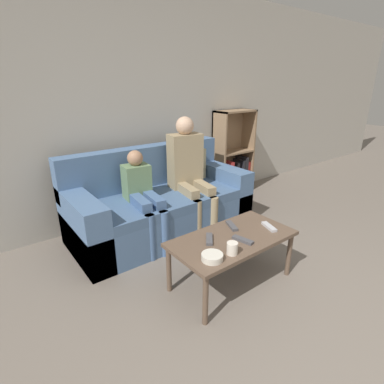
{
  "coord_description": "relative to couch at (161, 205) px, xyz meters",
  "views": [
    {
      "loc": [
        -1.52,
        -0.25,
        1.57
      ],
      "look_at": [
        0.01,
        1.75,
        0.63
      ],
      "focal_mm": 28.0,
      "sensor_mm": 36.0,
      "label": 1
    }
  ],
  "objects": [
    {
      "name": "tv_remote_2",
      "position": [
        0.31,
        -1.21,
        0.13
      ],
      "size": [
        0.1,
        0.18,
        0.02
      ],
      "rotation": [
        0.0,
        0.0,
        -0.33
      ],
      "color": "#B7B7BC",
      "rests_on": "coffee_table"
    },
    {
      "name": "person_adult",
      "position": [
        0.32,
        -0.08,
        0.4
      ],
      "size": [
        0.41,
        0.65,
        1.22
      ],
      "rotation": [
        0.0,
        0.0,
        -0.16
      ],
      "color": "#9E8966",
      "rests_on": "ground_plane"
    },
    {
      "name": "tv_remote_1",
      "position": [
        0.07,
        -1.01,
        0.13
      ],
      "size": [
        0.11,
        0.18,
        0.02
      ],
      "rotation": [
        0.0,
        0.0,
        -0.41
      ],
      "color": "#47474C",
      "rests_on": "coffee_table"
    },
    {
      "name": "bookshelf",
      "position": [
        1.48,
        0.41,
        0.13
      ],
      "size": [
        0.6,
        0.28,
        1.2
      ],
      "color": "#8E7051",
      "rests_on": "ground_plane"
    },
    {
      "name": "cup_near",
      "position": [
        -0.22,
        -1.31,
        0.16
      ],
      "size": [
        0.08,
        0.08,
        0.09
      ],
      "color": "silver",
      "rests_on": "coffee_table"
    },
    {
      "name": "snack_bowl",
      "position": [
        -0.38,
        -1.28,
        0.14
      ],
      "size": [
        0.15,
        0.15,
        0.05
      ],
      "color": "beige",
      "rests_on": "coffee_table"
    },
    {
      "name": "coffee_table",
      "position": [
        -0.04,
        -1.14,
        0.08
      ],
      "size": [
        1.0,
        0.52,
        0.42
      ],
      "color": "brown",
      "rests_on": "ground_plane"
    },
    {
      "name": "tv_remote_3",
      "position": [
        -0.03,
        -1.23,
        0.13
      ],
      "size": [
        0.08,
        0.18,
        0.02
      ],
      "rotation": [
        0.0,
        0.0,
        0.21
      ],
      "color": "#47474C",
      "rests_on": "coffee_table"
    },
    {
      "name": "wall_back",
      "position": [
        -0.04,
        0.57,
        1.0
      ],
      "size": [
        12.0,
        0.06,
        2.6
      ],
      "color": "#B7B2A8",
      "rests_on": "ground_plane"
    },
    {
      "name": "tv_remote_0",
      "position": [
        -0.22,
        -1.06,
        0.13
      ],
      "size": [
        0.15,
        0.16,
        0.02
      ],
      "rotation": [
        0.0,
        0.0,
        -0.7
      ],
      "color": "#47474C",
      "rests_on": "coffee_table"
    },
    {
      "name": "person_child",
      "position": [
        -0.28,
        -0.13,
        0.24
      ],
      "size": [
        0.31,
        0.63,
        0.94
      ],
      "rotation": [
        0.0,
        0.0,
        -0.11
      ],
      "color": "#476693",
      "rests_on": "ground_plane"
    },
    {
      "name": "couch",
      "position": [
        0.0,
        0.0,
        0.0
      ],
      "size": [
        1.92,
        0.86,
        0.9
      ],
      "color": "#4C6B93",
      "rests_on": "ground_plane"
    }
  ]
}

